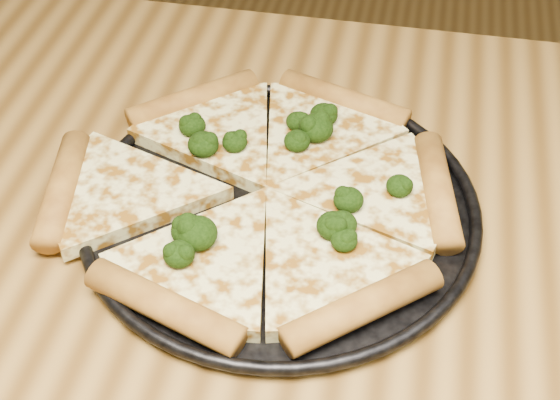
# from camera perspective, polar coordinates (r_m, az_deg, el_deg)

# --- Properties ---
(pizza_pan) EXTENTS (0.34, 0.34, 0.02)m
(pizza_pan) POSITION_cam_1_polar(r_m,az_deg,el_deg) (0.68, -0.00, -0.51)
(pizza_pan) COLOR black
(pizza_pan) RESTS_ON dining_table
(pizza) EXTENTS (0.37, 0.34, 0.03)m
(pizza) POSITION_cam_1_polar(r_m,az_deg,el_deg) (0.68, -1.38, 0.76)
(pizza) COLOR #E1D88A
(pizza) RESTS_ON pizza_pan
(broccoli_florets) EXTENTS (0.22, 0.22, 0.02)m
(broccoli_florets) POSITION_cam_1_polar(r_m,az_deg,el_deg) (0.67, -0.63, 1.50)
(broccoli_florets) COLOR black
(broccoli_florets) RESTS_ON pizza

